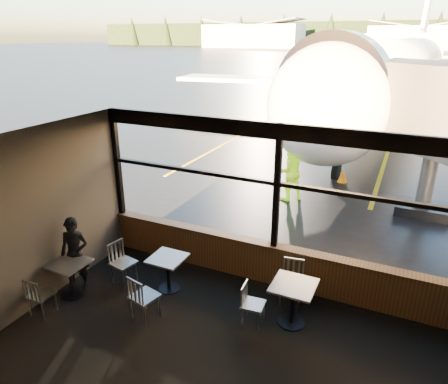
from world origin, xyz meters
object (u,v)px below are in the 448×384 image
Objects in this scene: chair_left_s at (41,295)px; ground_crew at (289,171)px; passenger at (75,254)px; chair_near_w at (253,305)px; cone_nose at (343,176)px; chair_mid_w at (124,263)px; chair_mid_s at (145,297)px; cafe_table_mid at (168,273)px; airliner at (401,27)px; cafe_table_left at (71,279)px; cafe_table_near at (292,304)px; chair_near_n at (291,284)px.

chair_left_s is 8.12m from ground_crew.
chair_left_s is at bearing -110.17° from passenger.
cone_nose is at bearing 174.22° from chair_near_w.
chair_mid_w is 1.90× the size of cone_nose.
chair_mid_s is 1.36m from chair_mid_w.
cafe_table_mid reaches higher than cone_nose.
airliner reaches higher than cafe_table_left.
ground_crew is at bearing 107.19° from cafe_table_near.
cafe_table_mid is 2.55m from chair_near_n.
cone_nose is (3.97, 9.12, -0.55)m from passenger.
chair_mid_w is (-1.00, -0.19, 0.09)m from cafe_table_mid.
cafe_table_near is 1.02× the size of chair_near_w.
cafe_table_left is at bearing -93.10° from passenger.
chair_near_w reaches higher than cafe_table_mid.
ground_crew reaches higher than cafe_table_left.
airliner reaches higher than cafe_table_mid.
chair_near_w is (3.70, 0.75, 0.03)m from cafe_table_left.
chair_near_n is at bearing 25.23° from chair_left_s.
chair_mid_w is at bearing -110.34° from cone_nose.
chair_left_s reaches higher than cafe_table_mid.
airliner reaches higher than chair_near_w.
chair_mid_w reaches higher than chair_near_n.
chair_near_n is at bearing -86.47° from airliner.
chair_near_w is 1.66× the size of cone_nose.
chair_mid_w is 0.49× the size of ground_crew.
ground_crew is at bearing 173.82° from chair_mid_w.
passenger is 3.20× the size of cone_nose.
passenger is 9.97m from cone_nose.
airliner is at bearing 55.64° from passenger.
cafe_table_near is 3.66m from chair_mid_w.
chair_mid_w is at bearing 60.08° from chair_left_s.
chair_near_w is at bearing -154.14° from cafe_table_near.
chair_near_n is at bearing 147.16° from chair_near_w.
cafe_table_mid is 0.81× the size of chair_mid_w.
cafe_table_left is 0.93× the size of chair_near_w.
chair_left_s is at bearing 27.20° from ground_crew.
chair_mid_w is 1.70m from chair_left_s.
chair_mid_s is (1.80, 0.04, 0.09)m from cafe_table_left.
chair_near_w reaches higher than cafe_table_left.
ground_crew is (-1.65, 5.36, 0.49)m from chair_near_n.
chair_mid_w is 9.16m from cone_nose.
passenger is at bearing 24.44° from ground_crew.
passenger is at bearing -174.34° from chair_mid_s.
chair_near_w is 0.43× the size of ground_crew.
ground_crew is at bearing 82.13° from cafe_table_mid.
chair_left_s is at bearing -95.40° from cafe_table_left.
chair_mid_s reaches higher than chair_near_w.
cafe_table_near is at bearing 13.77° from cafe_table_left.
cafe_table_left reaches higher than cafe_table_mid.
cafe_table_mid is 8.68m from cone_nose.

